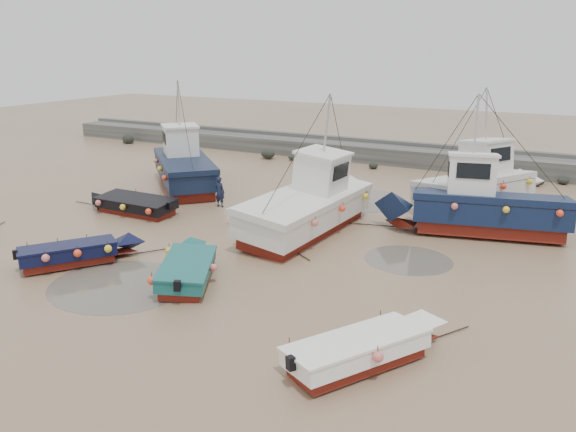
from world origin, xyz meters
name	(u,v)px	position (x,y,z in m)	size (l,w,h in m)	color
ground	(230,265)	(0.00, 0.00, 0.00)	(120.00, 120.00, 0.00)	#907555
seawall	(397,155)	(0.05, 21.99, 0.63)	(60.00, 4.92, 1.50)	slate
puddle_a	(119,285)	(-2.50, -3.47, 0.00)	(5.09, 5.09, 0.01)	#5D564B
puddle_b	(408,260)	(6.03, 3.76, 0.00)	(3.53, 3.53, 0.01)	#5D564B
puddle_c	(129,206)	(-9.42, 4.59, 0.00)	(4.25, 4.25, 0.01)	#5D564B
puddle_d	(356,199)	(0.88, 11.48, 0.00)	(5.53, 5.53, 0.01)	#5D564B
dinghy_1	(78,250)	(-5.38, -2.59, 0.55)	(4.11, 5.14, 1.43)	maroon
dinghy_2	(188,265)	(-0.63, -1.83, 0.55)	(3.46, 5.60, 1.43)	maroon
dinghy_3	(369,345)	(7.18, -4.23, 0.54)	(3.98, 5.71, 1.43)	maroon
dinghy_4	(131,202)	(-8.45, 3.77, 0.54)	(6.66, 2.21, 1.43)	maroon
dinghy_5	(266,224)	(-0.56, 3.80, 0.54)	(5.58, 4.01, 1.43)	maroon
cabin_boat_0	(183,165)	(-9.59, 9.59, 1.31)	(8.84, 8.73, 6.22)	maroon
cabin_boat_1	(311,202)	(0.90, 5.50, 1.30)	(3.73, 11.27, 6.22)	maroon
cabin_boat_2	(476,205)	(7.76, 8.30, 1.35)	(9.87, 4.13, 6.22)	maroon
cabin_boat_3	(485,185)	(7.48, 12.46, 1.37)	(6.26, 8.66, 6.22)	maroon
person	(220,207)	(-5.00, 6.73, 0.00)	(0.60, 0.39, 1.64)	#151A34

